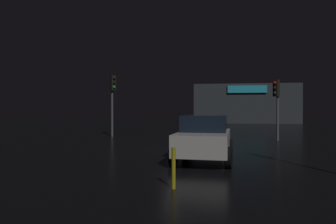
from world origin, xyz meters
TOP-DOWN VIEW (x-y plane):
  - ground_plane at (0.00, 0.00)m, footprint 120.00×120.00m
  - store_building at (5.53, 31.10)m, footprint 14.30×6.44m
  - traffic_signal_opposite at (-5.83, 6.10)m, footprint 0.42×0.42m
  - traffic_signal_cross_left at (4.95, 5.02)m, footprint 0.42×0.42m
  - car_near at (0.81, -2.98)m, footprint 2.26×4.06m
  - bollard_kerb_a at (0.21, -7.24)m, footprint 0.10×0.10m

SIDE VIEW (x-z plane):
  - ground_plane at x=0.00m, z-range 0.00..0.00m
  - bollard_kerb_a at x=0.21m, z-range 0.00..1.00m
  - car_near at x=0.81m, z-range 0.03..1.71m
  - traffic_signal_cross_left at x=4.95m, z-range 0.76..4.49m
  - store_building at x=5.53m, z-range 0.00..5.43m
  - traffic_signal_opposite at x=-5.83m, z-range 0.87..5.15m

